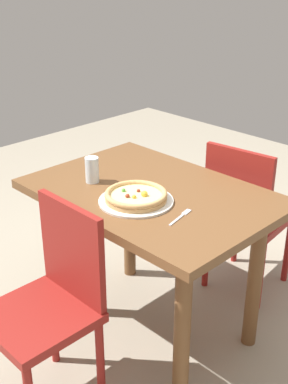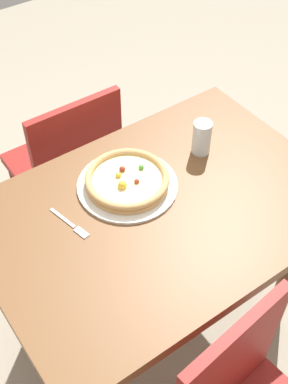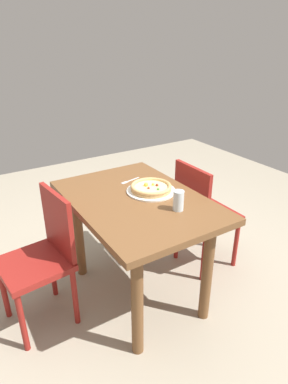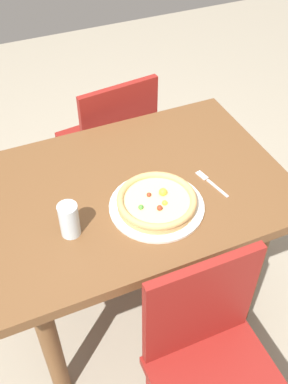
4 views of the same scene
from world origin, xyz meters
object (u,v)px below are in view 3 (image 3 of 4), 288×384
Objects in this scene: plate at (151,191)px; fork at (129,181)px; pizza at (151,187)px; drinking_glass at (178,201)px; chair_far at (43,255)px; chair_near at (202,212)px; dining_table at (137,216)px.

fork is at bearing 9.64° from plate.
drinking_glass is at bearing 178.96° from pizza.
plate is 0.23m from fork.
chair_far is at bearing 83.17° from plate.
pizza reaches higher than plate.
chair_near is 2.69× the size of plate.
chair_far is 3.22× the size of pizza.
drinking_glass is (-0.30, 0.48, 0.35)m from chair_near.
fork is (0.27, -0.10, 0.13)m from dining_table.
pizza reaches higher than fork.
drinking_glass is (-0.27, -0.13, 0.19)m from dining_table.
pizza is at bearing -1.04° from drinking_glass.
chair_near is 0.66m from drinking_glass.
chair_near is 3.22× the size of pizza.
chair_far is 5.38× the size of fork.
dining_table is 0.64m from chair_far.
drinking_glass reaches higher than pizza.
plate is 0.31m from drinking_glass.
pizza is 2.23× the size of drinking_glass.
dining_table is 0.63m from chair_near.
chair_near is at bearing -87.42° from dining_table.
fork is (0.23, 0.04, -0.03)m from pizza.
fork is at bearing 3.60° from drinking_glass.
chair_near is 5.38× the size of fork.
fork is at bearing 9.64° from pizza.
plate reaches higher than dining_table.
drinking_glass is (-0.54, -0.03, 0.06)m from fork.
chair_near is at bearing -58.18° from drinking_glass.
pizza is (0.01, 0.47, 0.32)m from chair_near.
chair_near is at bearing -91.17° from plate.
fork reaches higher than dining_table.
chair_near is 0.63m from fork.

